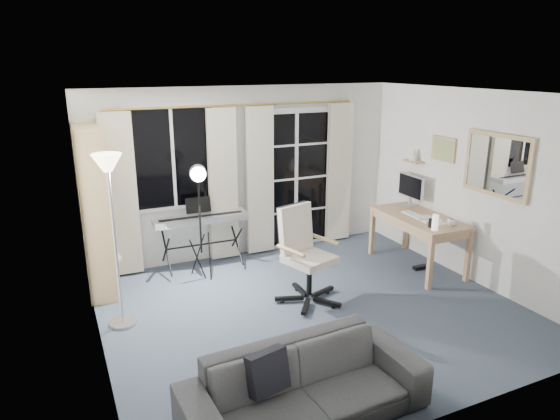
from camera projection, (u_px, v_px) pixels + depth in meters
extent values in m
cube|color=#3C4A58|center=(313.00, 310.00, 5.67)|extent=(4.50, 4.00, 0.02)
cube|color=white|center=(172.00, 157.00, 6.54)|extent=(1.20, 0.06, 1.40)
cube|color=black|center=(173.00, 158.00, 6.51)|extent=(1.10, 0.02, 1.30)
cube|color=white|center=(173.00, 158.00, 6.50)|extent=(0.04, 0.03, 1.30)
cube|color=white|center=(295.00, 180.00, 7.40)|extent=(1.32, 0.06, 2.11)
cube|color=black|center=(277.00, 182.00, 7.25)|extent=(0.55, 0.02, 1.95)
cube|color=black|center=(314.00, 178.00, 7.49)|extent=(0.55, 0.02, 1.95)
cube|color=white|center=(296.00, 180.00, 7.36)|extent=(0.05, 0.04, 2.05)
cube|color=white|center=(296.00, 211.00, 7.50)|extent=(1.15, 0.03, 0.03)
cube|color=white|center=(296.00, 179.00, 7.36)|extent=(1.15, 0.03, 0.03)
cube|color=white|center=(296.00, 145.00, 7.21)|extent=(1.15, 0.03, 0.03)
cylinder|color=gold|center=(238.00, 105.00, 6.64)|extent=(3.50, 0.03, 0.03)
cube|color=beige|center=(121.00, 196.00, 6.29)|extent=(0.40, 0.07, 2.10)
cube|color=beige|center=(223.00, 185.00, 6.83)|extent=(0.40, 0.07, 2.10)
cube|color=beige|center=(260.00, 181.00, 7.05)|extent=(0.40, 0.07, 2.10)
cube|color=beige|center=(339.00, 173.00, 7.58)|extent=(0.40, 0.07, 2.10)
cube|color=tan|center=(97.00, 221.00, 5.52)|extent=(0.32, 0.05, 2.02)
cube|color=tan|center=(94.00, 201.00, 6.33)|extent=(0.32, 0.05, 2.02)
cube|color=tan|center=(82.00, 212.00, 5.87)|extent=(0.08, 0.91, 2.02)
cube|color=tan|center=(104.00, 286.00, 6.20)|extent=(0.37, 0.92, 0.03)
cube|color=tan|center=(101.00, 258.00, 6.10)|extent=(0.37, 0.92, 0.03)
cube|color=tan|center=(97.00, 228.00, 5.99)|extent=(0.37, 0.92, 0.03)
cube|color=tan|center=(94.00, 197.00, 5.88)|extent=(0.37, 0.92, 0.03)
cube|color=tan|center=(90.00, 165.00, 5.77)|extent=(0.37, 0.92, 0.03)
cube|color=tan|center=(86.00, 128.00, 5.64)|extent=(0.37, 0.92, 0.03)
cube|color=silver|center=(103.00, 257.00, 5.73)|extent=(0.23, 0.07, 0.26)
cube|color=#A26643|center=(103.00, 256.00, 5.83)|extent=(0.23, 0.05, 0.21)
cube|color=#2C2C2C|center=(102.00, 253.00, 5.90)|extent=(0.23, 0.05, 0.23)
cube|color=#A26643|center=(102.00, 248.00, 5.96)|extent=(0.23, 0.05, 0.30)
cube|color=silver|center=(101.00, 249.00, 6.03)|extent=(0.23, 0.06, 0.23)
cube|color=#972B3B|center=(101.00, 246.00, 6.12)|extent=(0.23, 0.05, 0.24)
cube|color=#2F578E|center=(101.00, 244.00, 6.18)|extent=(0.23, 0.06, 0.25)
cube|color=#A26643|center=(100.00, 242.00, 6.27)|extent=(0.23, 0.04, 0.23)
cube|color=#972B3B|center=(100.00, 240.00, 6.33)|extent=(0.23, 0.07, 0.24)
cube|color=#2C2C2C|center=(100.00, 236.00, 6.41)|extent=(0.23, 0.04, 0.27)
cube|color=#2F578E|center=(99.00, 225.00, 5.62)|extent=(0.23, 0.04, 0.28)
cube|color=#2C2C2C|center=(99.00, 223.00, 5.69)|extent=(0.23, 0.07, 0.27)
cube|color=#2C2C2C|center=(99.00, 222.00, 5.78)|extent=(0.23, 0.05, 0.23)
cube|color=#2F578E|center=(99.00, 221.00, 5.85)|extent=(0.23, 0.04, 0.22)
cube|color=#2F578E|center=(98.00, 219.00, 5.91)|extent=(0.23, 0.05, 0.24)
cube|color=#2C2C2C|center=(98.00, 215.00, 5.97)|extent=(0.23, 0.04, 0.28)
cube|color=#2C2C2C|center=(98.00, 216.00, 6.05)|extent=(0.23, 0.06, 0.22)
cube|color=#BFDB52|center=(97.00, 213.00, 6.12)|extent=(0.23, 0.05, 0.24)
cube|color=#A26643|center=(97.00, 211.00, 6.19)|extent=(0.23, 0.04, 0.25)
cube|color=#2C2C2C|center=(97.00, 210.00, 6.26)|extent=(0.23, 0.04, 0.24)
cube|color=#972B3B|center=(96.00, 192.00, 5.51)|extent=(0.23, 0.05, 0.29)
cube|color=#2C2C2C|center=(96.00, 193.00, 5.59)|extent=(0.23, 0.04, 0.22)
cube|color=silver|center=(95.00, 188.00, 5.64)|extent=(0.23, 0.04, 0.30)
cube|color=silver|center=(95.00, 188.00, 5.70)|extent=(0.23, 0.05, 0.28)
cube|color=#A26643|center=(95.00, 188.00, 5.78)|extent=(0.23, 0.04, 0.22)
cube|color=#2F578E|center=(95.00, 187.00, 5.84)|extent=(0.23, 0.05, 0.23)
cylinder|color=#B2B2B7|center=(123.00, 323.00, 5.35)|extent=(0.35, 0.35, 0.03)
cylinder|color=#B2B2B7|center=(115.00, 247.00, 5.10)|extent=(0.04, 0.04, 1.71)
cone|color=#FFE5B2|center=(107.00, 163.00, 4.85)|extent=(0.38, 0.38, 0.18)
cylinder|color=black|center=(166.00, 250.00, 6.55)|extent=(0.04, 0.60, 0.55)
cylinder|color=black|center=(166.00, 250.00, 6.55)|extent=(0.04, 0.60, 0.55)
cylinder|color=black|center=(236.00, 240.00, 6.92)|extent=(0.04, 0.60, 0.55)
cylinder|color=black|center=(236.00, 240.00, 6.92)|extent=(0.04, 0.60, 0.55)
cylinder|color=black|center=(202.00, 244.00, 6.73)|extent=(0.96, 0.04, 0.02)
cube|color=silver|center=(201.00, 219.00, 6.63)|extent=(1.26, 0.35, 0.09)
cube|color=white|center=(202.00, 218.00, 6.55)|extent=(1.16, 0.16, 0.01)
cube|color=black|center=(201.00, 216.00, 6.58)|extent=(1.12, 0.10, 0.01)
cube|color=black|center=(198.00, 205.00, 6.67)|extent=(0.34, 0.08, 0.21)
cylinder|color=black|center=(210.00, 257.00, 6.46)|extent=(0.07, 0.24, 0.61)
cylinder|color=black|center=(198.00, 255.00, 6.51)|extent=(0.18, 0.17, 0.62)
cylinder|color=black|center=(198.00, 260.00, 6.35)|extent=(0.23, 0.09, 0.62)
cylinder|color=black|center=(200.00, 213.00, 6.27)|extent=(0.03, 0.03, 1.06)
cylinder|color=silver|center=(198.00, 173.00, 6.08)|extent=(0.22, 0.15, 0.20)
cylinder|color=white|center=(198.00, 174.00, 6.02)|extent=(0.17, 0.06, 0.18)
cube|color=black|center=(323.00, 292.00, 6.00)|extent=(0.34, 0.15, 0.04)
cylinder|color=black|center=(327.00, 291.00, 6.06)|extent=(0.07, 0.07, 0.05)
cube|color=black|center=(300.00, 290.00, 6.06)|extent=(0.06, 0.34, 0.04)
cylinder|color=black|center=(297.00, 288.00, 6.14)|extent=(0.07, 0.07, 0.05)
cube|color=black|center=(289.00, 298.00, 5.83)|extent=(0.34, 0.16, 0.04)
cylinder|color=black|center=(282.00, 300.00, 5.83)|extent=(0.07, 0.07, 0.05)
cube|color=black|center=(306.00, 307.00, 5.63)|extent=(0.25, 0.30, 0.04)
cylinder|color=black|center=(304.00, 312.00, 5.56)|extent=(0.07, 0.07, 0.05)
cube|color=black|center=(327.00, 302.00, 5.74)|extent=(0.24, 0.31, 0.04)
cylinder|color=black|center=(334.00, 305.00, 5.71)|extent=(0.07, 0.07, 0.05)
cylinder|color=black|center=(309.00, 278.00, 5.78)|extent=(0.08, 0.08, 0.42)
cube|color=beige|center=(310.00, 259.00, 5.72)|extent=(0.61, 0.61, 0.08)
cube|color=beige|center=(296.00, 228.00, 5.79)|extent=(0.48, 0.26, 0.56)
cube|color=black|center=(293.00, 226.00, 5.82)|extent=(0.46, 0.23, 0.51)
cylinder|color=tan|center=(291.00, 251.00, 5.51)|extent=(0.17, 0.42, 0.05)
cylinder|color=tan|center=(325.00, 239.00, 5.86)|extent=(0.17, 0.42, 0.05)
cube|color=#A27753|center=(419.00, 218.00, 6.66)|extent=(0.72, 1.37, 0.04)
cube|color=#A27753|center=(419.00, 222.00, 6.68)|extent=(0.68, 1.33, 0.10)
cube|color=#A27753|center=(430.00, 263.00, 6.09)|extent=(0.06, 0.06, 0.69)
cube|color=#A27753|center=(468.00, 256.00, 6.32)|extent=(0.06, 0.06, 0.69)
cube|color=#A27753|center=(372.00, 232.00, 7.22)|extent=(0.06, 0.06, 0.69)
cube|color=#A27753|center=(406.00, 227.00, 7.44)|extent=(0.06, 0.06, 0.69)
cube|color=silver|center=(410.00, 205.00, 7.13)|extent=(0.18, 0.12, 0.01)
cube|color=silver|center=(410.00, 197.00, 7.09)|extent=(0.04, 0.03, 0.21)
cube|color=silver|center=(411.00, 186.00, 7.05)|extent=(0.05, 0.52, 0.33)
cube|color=black|center=(410.00, 186.00, 7.04)|extent=(0.02, 0.48, 0.29)
cube|color=white|center=(414.00, 215.00, 6.68)|extent=(0.15, 0.41, 0.02)
cube|color=white|center=(426.00, 222.00, 6.40)|extent=(0.06, 0.10, 0.02)
cube|color=white|center=(430.00, 219.00, 6.55)|extent=(0.24, 0.31, 0.01)
cube|color=white|center=(438.00, 223.00, 6.36)|extent=(0.22, 0.17, 0.00)
cube|color=black|center=(431.00, 223.00, 6.19)|extent=(0.05, 0.04, 0.12)
cylinder|color=white|center=(435.00, 222.00, 6.09)|extent=(0.08, 0.08, 0.19)
cube|color=black|center=(423.00, 267.00, 6.79)|extent=(0.29, 0.09, 0.05)
imported|color=silver|center=(452.00, 221.00, 6.25)|extent=(0.12, 0.10, 0.12)
cube|color=tan|center=(497.00, 165.00, 5.81)|extent=(0.04, 0.94, 0.74)
cube|color=white|center=(496.00, 165.00, 5.81)|extent=(0.01, 0.84, 0.64)
cube|color=tan|center=(444.00, 149.00, 6.58)|extent=(0.03, 0.42, 0.32)
cube|color=#53A670|center=(443.00, 149.00, 6.58)|extent=(0.00, 0.36, 0.26)
cube|color=tan|center=(413.00, 161.00, 7.06)|extent=(0.16, 0.30, 0.02)
cone|color=beige|center=(414.00, 155.00, 7.04)|extent=(0.12, 0.12, 0.15)
imported|color=#29292C|center=(305.00, 376.00, 3.84)|extent=(1.95, 0.65, 0.75)
cube|color=black|center=(268.00, 372.00, 3.78)|extent=(0.35, 0.24, 0.34)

